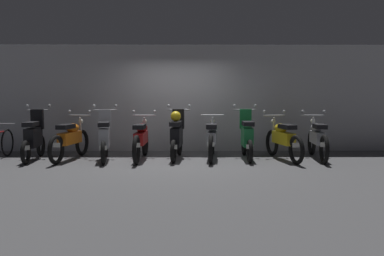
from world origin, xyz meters
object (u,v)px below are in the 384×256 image
at_px(motorbike_slot_3, 141,139).
at_px(motorbike_slot_7, 283,139).
at_px(motorbike_slot_8, 317,138).
at_px(motorbike_slot_4, 177,135).
at_px(motorbike_slot_5, 212,138).
at_px(motorbike_slot_2, 105,138).
at_px(motorbike_slot_0, 34,137).
at_px(motorbike_slot_1, 70,139).
at_px(motorbike_slot_6, 247,137).

bearing_deg(motorbike_slot_3, motorbike_slot_7, -0.84).
bearing_deg(motorbike_slot_8, motorbike_slot_4, 179.29).
distance_m(motorbike_slot_3, motorbike_slot_5, 1.67).
bearing_deg(motorbike_slot_2, motorbike_slot_8, 1.29).
bearing_deg(motorbike_slot_2, motorbike_slot_3, 4.94).
bearing_deg(motorbike_slot_0, motorbike_slot_7, -0.35).
relative_size(motorbike_slot_1, motorbike_slot_4, 1.15).
xyz_separation_m(motorbike_slot_4, motorbike_slot_5, (0.83, 0.03, -0.08)).
relative_size(motorbike_slot_2, motorbike_slot_5, 0.86).
distance_m(motorbike_slot_5, motorbike_slot_7, 1.67).
distance_m(motorbike_slot_2, motorbike_slot_8, 5.01).
bearing_deg(motorbike_slot_6, motorbike_slot_8, -2.08).
xyz_separation_m(motorbike_slot_1, motorbike_slot_3, (1.66, -0.02, 0.00)).
distance_m(motorbike_slot_2, motorbike_slot_4, 1.68).
distance_m(motorbike_slot_1, motorbike_slot_7, 4.99).
distance_m(motorbike_slot_7, motorbike_slot_8, 0.85).
relative_size(motorbike_slot_0, motorbike_slot_8, 0.86).
bearing_deg(motorbike_slot_7, motorbike_slot_2, -179.67).
bearing_deg(motorbike_slot_4, motorbike_slot_6, 0.65).
bearing_deg(motorbike_slot_8, motorbike_slot_6, 177.92).
distance_m(motorbike_slot_3, motorbike_slot_4, 0.84).
height_order(motorbike_slot_7, motorbike_slot_8, same).
bearing_deg(motorbike_slot_1, motorbike_slot_8, 0.22).
distance_m(motorbike_slot_1, motorbike_slot_6, 4.16).
height_order(motorbike_slot_4, motorbike_slot_7, motorbike_slot_4).
relative_size(motorbike_slot_0, motorbike_slot_4, 1.00).
relative_size(motorbike_slot_3, motorbike_slot_6, 1.16).
xyz_separation_m(motorbike_slot_1, motorbike_slot_5, (3.33, 0.09, -0.00)).
xyz_separation_m(motorbike_slot_4, motorbike_slot_7, (2.49, -0.13, -0.08)).
bearing_deg(motorbike_slot_6, motorbike_slot_5, 179.24).
height_order(motorbike_slot_3, motorbike_slot_5, motorbike_slot_3).
xyz_separation_m(motorbike_slot_1, motorbike_slot_2, (0.82, -0.09, 0.04)).
relative_size(motorbike_slot_6, motorbike_slot_7, 0.87).
relative_size(motorbike_slot_6, motorbike_slot_8, 0.86).
relative_size(motorbike_slot_0, motorbike_slot_2, 1.01).
bearing_deg(motorbike_slot_8, motorbike_slot_5, 178.36).
height_order(motorbike_slot_3, motorbike_slot_6, motorbike_slot_6).
bearing_deg(motorbike_slot_4, motorbike_slot_7, -3.01).
bearing_deg(motorbike_slot_0, motorbike_slot_5, 1.73).
relative_size(motorbike_slot_1, motorbike_slot_7, 1.00).
bearing_deg(motorbike_slot_1, motorbike_slot_2, -6.28).
bearing_deg(motorbike_slot_6, motorbike_slot_7, -10.27).
height_order(motorbike_slot_0, motorbike_slot_5, motorbike_slot_0).
bearing_deg(motorbike_slot_5, motorbike_slot_7, -5.54).
height_order(motorbike_slot_0, motorbike_slot_7, motorbike_slot_0).
bearing_deg(motorbike_slot_1, motorbike_slot_5, 1.62).
distance_m(motorbike_slot_0, motorbike_slot_8, 6.67).
height_order(motorbike_slot_2, motorbike_slot_7, motorbike_slot_2).
bearing_deg(motorbike_slot_4, motorbike_slot_3, -174.39).
relative_size(motorbike_slot_1, motorbike_slot_6, 1.15).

